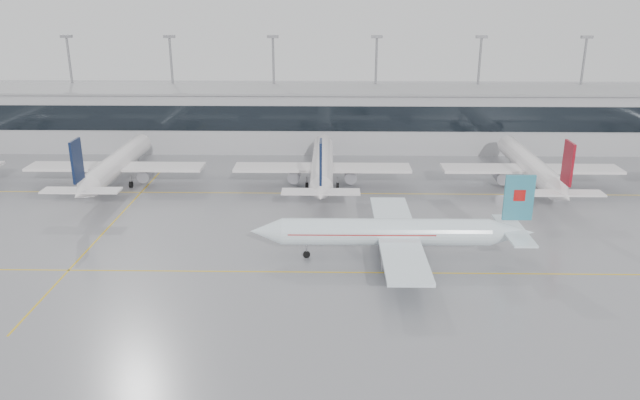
{
  "coord_description": "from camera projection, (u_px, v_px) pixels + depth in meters",
  "views": [
    {
      "loc": [
        1.43,
        -67.51,
        32.22
      ],
      "look_at": [
        0.0,
        12.0,
        5.0
      ],
      "focal_mm": 35.0,
      "sensor_mm": 36.0,
      "label": 1
    }
  ],
  "objects": [
    {
      "name": "terminal",
      "position": [
        324.0,
        119.0,
        131.02
      ],
      "size": [
        180.0,
        15.0,
        12.0
      ],
      "primitive_type": "cube",
      "color": "#A3A3A7",
      "rests_on": "ground"
    },
    {
      "name": "parked_jet_c",
      "position": [
        322.0,
        166.0,
        104.98
      ],
      "size": [
        29.64,
        36.96,
        11.72
      ],
      "rotation": [
        0.0,
        0.0,
        1.57
      ],
      "color": "white",
      "rests_on": "ground"
    },
    {
      "name": "air_canada_jet",
      "position": [
        396.0,
        233.0,
        77.02
      ],
      "size": [
        35.18,
        27.72,
        10.95
      ],
      "rotation": [
        0.0,
        0.0,
        3.15
      ],
      "color": "white",
      "rests_on": "ground"
    },
    {
      "name": "taxi_line_main",
      "position": [
        318.0,
        272.0,
        74.32
      ],
      "size": [
        120.0,
        0.25,
        0.01
      ],
      "primitive_type": "cube",
      "color": "gold",
      "rests_on": "ground"
    },
    {
      "name": "terminal_glass",
      "position": [
        324.0,
        119.0,
        123.4
      ],
      "size": [
        180.0,
        0.2,
        5.0
      ],
      "primitive_type": "cube",
      "color": "black",
      "rests_on": "ground"
    },
    {
      "name": "parked_jet_b",
      "position": [
        116.0,
        165.0,
        105.58
      ],
      "size": [
        29.64,
        36.96,
        11.72
      ],
      "rotation": [
        0.0,
        0.0,
        1.57
      ],
      "color": "white",
      "rests_on": "ground"
    },
    {
      "name": "ground",
      "position": [
        318.0,
        272.0,
        74.32
      ],
      "size": [
        320.0,
        320.0,
        0.0
      ],
      "primitive_type": "plane",
      "color": "gray",
      "rests_on": "ground"
    },
    {
      "name": "parked_jet_d",
      "position": [
        531.0,
        167.0,
        104.39
      ],
      "size": [
        29.64,
        36.96,
        11.72
      ],
      "rotation": [
        0.0,
        0.0,
        1.57
      ],
      "color": "white",
      "rests_on": "ground"
    },
    {
      "name": "light_masts",
      "position": [
        325.0,
        79.0,
        134.32
      ],
      "size": [
        156.4,
        1.0,
        22.6
      ],
      "color": "gray",
      "rests_on": "ground"
    },
    {
      "name": "taxi_line_north",
      "position": [
        322.0,
        193.0,
        102.7
      ],
      "size": [
        120.0,
        0.25,
        0.01
      ],
      "primitive_type": "cube",
      "color": "gold",
      "rests_on": "ground"
    },
    {
      "name": "terminal_roof",
      "position": [
        324.0,
        89.0,
        129.02
      ],
      "size": [
        182.0,
        16.0,
        0.4
      ],
      "primitive_type": "cube",
      "color": "gray",
      "rests_on": "ground"
    },
    {
      "name": "taxi_line_cross",
      "position": [
        111.0,
        225.0,
        89.02
      ],
      "size": [
        0.25,
        60.0,
        0.01
      ],
      "primitive_type": "cube",
      "color": "gold",
      "rests_on": "ground"
    }
  ]
}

